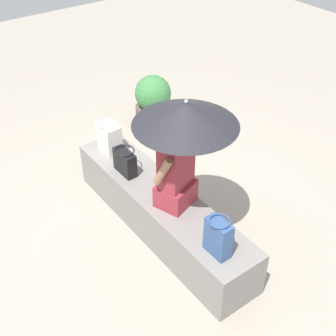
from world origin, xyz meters
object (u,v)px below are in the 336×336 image
(parasol, at_px, (186,114))
(shoulder_bag_spare, at_px, (109,138))
(planter_near, at_px, (153,102))
(handbag_black, at_px, (125,162))
(person_seated, at_px, (176,169))
(tote_bag_canvas, at_px, (218,237))

(parasol, height_order, shoulder_bag_spare, parasol)
(parasol, distance_m, planter_near, 2.38)
(handbag_black, bearing_deg, person_seated, 10.97)
(handbag_black, height_order, shoulder_bag_spare, shoulder_bag_spare)
(shoulder_bag_spare, xyz_separation_m, planter_near, (-0.79, 1.11, -0.28))
(planter_near, bearing_deg, tote_bag_canvas, -24.20)
(shoulder_bag_spare, bearing_deg, handbag_black, -9.64)
(handbag_black, distance_m, shoulder_bag_spare, 0.43)
(shoulder_bag_spare, bearing_deg, person_seated, 3.08)
(parasol, bearing_deg, tote_bag_canvas, -14.69)
(person_seated, height_order, parasol, parasol)
(handbag_black, bearing_deg, parasol, 15.88)
(shoulder_bag_spare, height_order, planter_near, shoulder_bag_spare)
(person_seated, relative_size, handbag_black, 3.23)
(parasol, relative_size, handbag_black, 3.83)
(person_seated, xyz_separation_m, shoulder_bag_spare, (-1.09, -0.06, -0.22))
(shoulder_bag_spare, bearing_deg, planter_near, 125.32)
(person_seated, bearing_deg, handbag_black, -169.03)
(handbag_black, height_order, planter_near, handbag_black)
(tote_bag_canvas, bearing_deg, planter_near, 155.80)
(person_seated, distance_m, planter_near, 2.20)
(parasol, bearing_deg, shoulder_bag_spare, -173.48)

